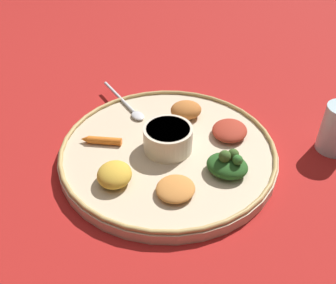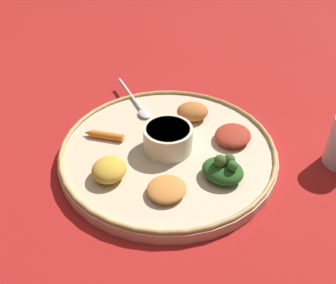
{
  "view_description": "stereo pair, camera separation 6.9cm",
  "coord_description": "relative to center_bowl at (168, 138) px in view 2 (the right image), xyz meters",
  "views": [
    {
      "loc": [
        0.33,
        0.43,
        0.47
      ],
      "look_at": [
        0.0,
        0.0,
        0.04
      ],
      "focal_mm": 40.63,
      "sensor_mm": 36.0,
      "label": 1
    },
    {
      "loc": [
        0.27,
        0.47,
        0.47
      ],
      "look_at": [
        0.0,
        0.0,
        0.04
      ],
      "focal_mm": 40.63,
      "sensor_mm": 36.0,
      "label": 2
    }
  ],
  "objects": [
    {
      "name": "platter_rim",
      "position": [
        0.0,
        0.0,
        -0.02
      ],
      "size": [
        0.4,
        0.4,
        0.01
      ],
      "primitive_type": "torus",
      "color": "tan",
      "rests_on": "platter"
    },
    {
      "name": "carrot_near_spoon",
      "position": [
        0.09,
        -0.09,
        -0.02
      ],
      "size": [
        0.07,
        0.06,
        0.01
      ],
      "color": "orange",
      "rests_on": "platter"
    },
    {
      "name": "mound_chickpea",
      "position": [
        -0.09,
        -0.06,
        -0.01
      ],
      "size": [
        0.08,
        0.08,
        0.03
      ],
      "primitive_type": "ellipsoid",
      "rotation": [
        0.0,
        0.0,
        2.64
      ],
      "color": "#B2662D",
      "rests_on": "platter"
    },
    {
      "name": "mound_lentil_yellow",
      "position": [
        0.12,
        0.02,
        -0.01
      ],
      "size": [
        0.08,
        0.08,
        0.03
      ],
      "primitive_type": "ellipsoid",
      "rotation": [
        0.0,
        0.0,
        4.01
      ],
      "color": "gold",
      "rests_on": "platter"
    },
    {
      "name": "platter",
      "position": [
        0.0,
        0.0,
        -0.03
      ],
      "size": [
        0.4,
        0.4,
        0.02
      ],
      "primitive_type": "cylinder",
      "color": "#C6B293",
      "rests_on": "ground_plane"
    },
    {
      "name": "spoon",
      "position": [
        -0.02,
        -0.16,
        -0.02
      ],
      "size": [
        0.03,
        0.18,
        0.01
      ],
      "color": "silver",
      "rests_on": "platter"
    },
    {
      "name": "mound_beet",
      "position": [
        -0.12,
        0.04,
        -0.01
      ],
      "size": [
        0.1,
        0.1,
        0.02
      ],
      "primitive_type": "ellipsoid",
      "rotation": [
        0.0,
        0.0,
        3.69
      ],
      "color": "maroon",
      "rests_on": "platter"
    },
    {
      "name": "greens_pile",
      "position": [
        -0.04,
        0.11,
        -0.01
      ],
      "size": [
        0.09,
        0.09,
        0.05
      ],
      "color": "#23511E",
      "rests_on": "platter"
    },
    {
      "name": "ground_plane",
      "position": [
        0.0,
        0.0,
        -0.04
      ],
      "size": [
        2.4,
        2.4,
        0.0
      ],
      "primitive_type": "plane",
      "color": "maroon"
    },
    {
      "name": "mound_squash",
      "position": [
        0.06,
        0.1,
        -0.02
      ],
      "size": [
        0.08,
        0.08,
        0.02
      ],
      "primitive_type": "ellipsoid",
      "rotation": [
        0.0,
        0.0,
        0.23
      ],
      "color": "#C67A38",
      "rests_on": "platter"
    },
    {
      "name": "center_bowl",
      "position": [
        0.0,
        0.0,
        0.0
      ],
      "size": [
        0.09,
        0.09,
        0.05
      ],
      "color": "beige",
      "rests_on": "platter"
    }
  ]
}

